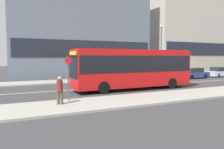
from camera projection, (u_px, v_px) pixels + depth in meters
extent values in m
plane|color=#3A3A3D|center=(91.00, 89.00, 19.35)|extent=(120.00, 120.00, 0.00)
cube|color=#A39E93|center=(124.00, 101.00, 13.72)|extent=(44.00, 3.50, 0.13)
cube|color=#A39E93|center=(72.00, 81.00, 24.97)|extent=(44.00, 3.50, 0.13)
cube|color=silver|center=(91.00, 89.00, 19.35)|extent=(41.80, 0.16, 0.01)
cube|color=slate|center=(82.00, 27.00, 31.06)|extent=(19.55, 5.26, 14.22)
cube|color=#1E232D|center=(89.00, 49.00, 28.92)|extent=(18.77, 0.08, 2.20)
cube|color=#B7B2A3|center=(198.00, 31.00, 40.17)|extent=(18.83, 4.59, 15.33)
cube|color=#1E232D|center=(207.00, 49.00, 38.35)|extent=(18.07, 0.08, 2.20)
cube|color=red|center=(133.00, 69.00, 18.88)|extent=(10.65, 2.44, 2.97)
cube|color=black|center=(133.00, 64.00, 18.85)|extent=(10.43, 2.47, 1.37)
cube|color=red|center=(134.00, 51.00, 18.76)|extent=(10.49, 2.24, 0.14)
cube|color=black|center=(73.00, 67.00, 16.57)|extent=(0.05, 2.14, 1.78)
cube|color=yellow|center=(73.00, 53.00, 16.49)|extent=(0.04, 1.70, 0.32)
cylinder|color=black|center=(104.00, 88.00, 16.58)|extent=(0.96, 0.28, 0.96)
cylinder|color=black|center=(93.00, 84.00, 18.57)|extent=(0.96, 0.28, 0.96)
cylinder|color=black|center=(172.00, 83.00, 19.41)|extent=(0.96, 0.28, 0.96)
cylinder|color=black|center=(156.00, 81.00, 21.40)|extent=(0.96, 0.28, 0.96)
cube|color=navy|center=(194.00, 75.00, 28.95)|extent=(3.94, 1.68, 0.68)
cube|color=#21262B|center=(194.00, 70.00, 28.85)|extent=(2.17, 1.48, 0.57)
cylinder|color=black|center=(205.00, 76.00, 28.81)|extent=(0.60, 0.18, 0.60)
cylinder|color=black|center=(196.00, 75.00, 30.16)|extent=(0.60, 0.18, 0.60)
cylinder|color=black|center=(191.00, 77.00, 27.76)|extent=(0.60, 0.18, 0.60)
cylinder|color=black|center=(183.00, 76.00, 29.11)|extent=(0.60, 0.18, 0.60)
cube|color=silver|center=(220.00, 73.00, 31.38)|extent=(4.25, 1.69, 0.68)
cube|color=#21262B|center=(220.00, 69.00, 31.28)|extent=(2.34, 1.49, 0.58)
cylinder|color=black|center=(222.00, 74.00, 32.64)|extent=(0.60, 0.18, 0.60)
cylinder|color=black|center=(218.00, 75.00, 30.15)|extent=(0.60, 0.18, 0.60)
cylinder|color=black|center=(209.00, 75.00, 31.51)|extent=(0.60, 0.18, 0.60)
cylinder|color=#4C4233|center=(62.00, 98.00, 12.31)|extent=(0.15, 0.15, 0.74)
cylinder|color=#4C4233|center=(58.00, 98.00, 12.31)|extent=(0.15, 0.15, 0.74)
cylinder|color=maroon|center=(60.00, 86.00, 12.25)|extent=(0.34, 0.34, 0.64)
sphere|color=tan|center=(60.00, 78.00, 12.22)|extent=(0.21, 0.21, 0.21)
cylinder|color=#4C4C51|center=(68.00, 78.00, 13.39)|extent=(0.09, 0.09, 2.73)
cylinder|color=red|center=(68.00, 60.00, 13.25)|extent=(0.44, 0.03, 0.44)
cylinder|color=#4C4C51|center=(161.00, 52.00, 28.72)|extent=(0.14, 0.14, 6.62)
sphere|color=silver|center=(161.00, 26.00, 28.45)|extent=(0.36, 0.36, 0.36)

